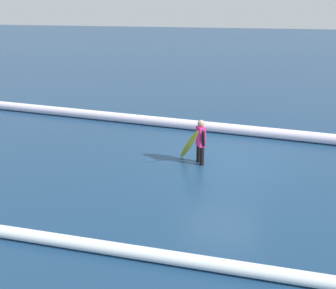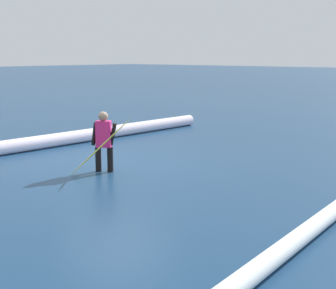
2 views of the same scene
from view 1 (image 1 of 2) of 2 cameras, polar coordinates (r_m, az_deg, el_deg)
The scene contains 5 objects.
ground_plane at distance 12.87m, azimuth 7.78°, elevation -2.52°, with size 189.15×189.15×0.00m, color navy.
surfer at distance 12.46m, azimuth 4.61°, elevation 0.67°, with size 0.36×0.57×1.40m.
surfboard at distance 12.37m, azimuth 2.98°, elevation -0.05°, with size 1.00×1.26×1.32m.
wave_crest_foreground at distance 16.55m, azimuth -0.22°, elevation 3.15°, with size 0.39×0.39×19.03m, color white.
wave_crest_midground at distance 8.27m, azimuth -7.97°, elevation -14.28°, with size 0.26×0.26×23.31m, color white.
Camera 1 is at (-2.10, 11.84, 4.59)m, focal length 43.32 mm.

